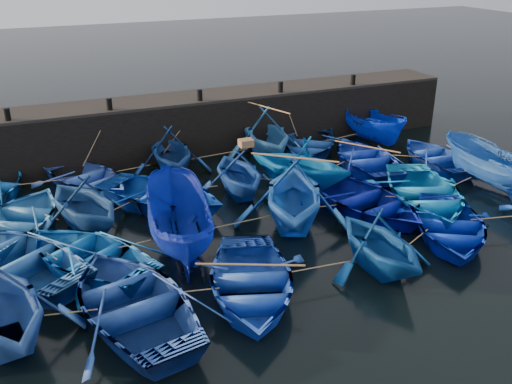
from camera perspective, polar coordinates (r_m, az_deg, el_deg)
name	(u,v)px	position (r m, az deg, el deg)	size (l,w,h in m)	color
ground	(295,248)	(18.66, 3.89, -5.59)	(120.00, 120.00, 0.00)	black
quay_wall	(195,125)	(27.21, -6.10, 6.73)	(26.00, 2.50, 2.50)	black
quay_top	(194,97)	(26.87, -6.22, 9.40)	(26.00, 2.50, 0.12)	black
bollard_0	(7,114)	(24.84, -23.61, 7.13)	(0.24, 0.24, 0.50)	black
bollard_1	(109,104)	(25.09, -14.46, 8.51)	(0.24, 0.24, 0.50)	black
bollard_2	(200,95)	(25.96, -5.65, 9.63)	(0.24, 0.24, 0.50)	black
bollard_3	(281,87)	(27.39, 2.47, 10.46)	(0.24, 0.24, 0.50)	black
bollard_4	(353,80)	(29.30, 9.68, 11.02)	(0.24, 0.24, 0.50)	black
boat_1	(87,178)	(23.79, -16.53, 1.37)	(3.30, 4.61, 0.96)	blue
boat_2	(170,151)	(24.39, -8.57, 4.07)	(3.42, 3.97, 2.09)	navy
boat_3	(266,133)	(26.00, 0.99, 5.90)	(3.88, 4.50, 2.37)	#2E6CB2
boat_4	(309,144)	(26.76, 5.31, 4.82)	(3.59, 5.01, 1.04)	navy
boat_5	(372,126)	(28.81, 11.57, 6.51)	(1.67, 4.43, 1.72)	#0326D6
boat_6	(17,220)	(20.87, -22.77, -2.62)	(3.55, 4.97, 1.03)	#296AB9
boat_7	(84,202)	(20.17, -16.82, -0.93)	(3.45, 4.01, 2.11)	navy
boat_8	(162,195)	(21.41, -9.37, -0.25)	(3.73, 5.21, 1.08)	#053693
boat_9	(239,172)	(22.04, -1.71, 2.05)	(3.25, 3.77, 1.98)	navy
boat_10	(300,163)	(22.63, 4.42, 2.94)	(3.70, 4.29, 2.26)	#0359A3
boat_11	(366,158)	(25.31, 10.94, 3.34)	(3.48, 4.86, 1.01)	#102DA6
boat_12	(436,156)	(26.49, 17.59, 3.45)	(3.16, 4.41, 0.92)	blue
boat_13	(14,258)	(18.34, -23.04, -6.12)	(3.96, 5.54, 1.15)	#194B8A
boat_14	(89,255)	(17.93, -16.39, -6.02)	(3.54, 4.94, 1.03)	#0B53A5
boat_15	(178,222)	(18.19, -7.82, -2.96)	(1.98, 5.25, 2.03)	navy
boat_16	(293,193)	(19.52, 3.77, -0.09)	(4.12, 4.77, 2.51)	blue
boat_17	(365,200)	(21.01, 10.81, -0.83)	(3.74, 5.23, 1.08)	#000A78
boat_18	(424,193)	(22.09, 16.49, -0.10)	(3.92, 5.47, 1.14)	blue
boat_19	(490,166)	(24.71, 22.35, 2.41)	(1.75, 4.63, 1.79)	#184E9A
boat_20	(1,304)	(15.24, -24.13, -10.20)	(3.70, 4.29, 2.26)	#244E97
boat_21	(133,301)	(15.39, -12.20, -10.57)	(3.95, 5.53, 1.15)	navy
boat_22	(250,282)	(15.90, -0.58, -8.98)	(3.58, 5.01, 1.04)	blue
boat_23	(380,242)	(17.31, 12.29, -4.89)	(3.23, 3.74, 1.97)	navy
boat_24	(449,226)	(19.95, 18.77, -3.24)	(3.43, 4.80, 1.00)	#021D91
wooden_crate	(246,143)	(21.76, -1.00, 4.93)	(0.52, 0.42, 0.28)	brown
mooring_ropes	(249,171)	(22.42, -0.68, 2.10)	(17.72, 11.78, 2.10)	tan
loose_oars	(299,159)	(21.20, 4.31, 3.33)	(10.72, 12.29, 1.56)	#99724C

